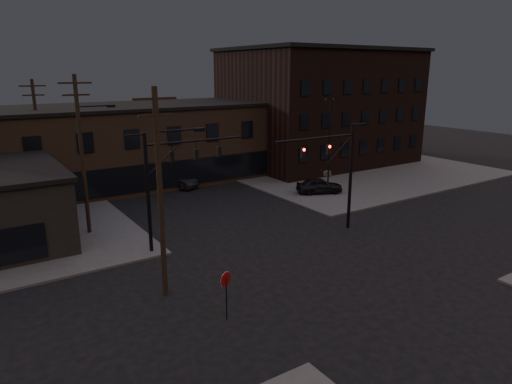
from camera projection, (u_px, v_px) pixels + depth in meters
ground at (323, 267)px, 28.08m from camera, size 140.00×140.00×0.00m
sidewalk_ne at (338, 166)px, 57.51m from camera, size 30.00×30.00×0.15m
building_row at (153, 144)px, 49.63m from camera, size 40.00×12.00×8.00m
building_right at (319, 108)px, 58.95m from camera, size 22.00×16.00×14.00m
traffic_signal_near at (340, 167)px, 33.29m from camera, size 7.12×0.24×8.00m
traffic_signal_far at (166, 177)px, 29.66m from camera, size 7.12×0.24×8.00m
stop_sign at (226, 284)px, 21.75m from camera, size 0.72×0.33×2.48m
utility_pole_near at (161, 189)px, 23.16m from camera, size 3.70×0.28×11.00m
utility_pole_mid at (83, 152)px, 32.23m from camera, size 3.70×0.28×11.50m
utility_pole_far at (39, 138)px, 41.43m from camera, size 2.20×0.28×11.00m
lot_light_a at (330, 136)px, 44.87m from camera, size 1.50×0.28×9.14m
lot_light_b at (339, 127)px, 52.10m from camera, size 1.50×0.28×9.14m
parked_car_lot_a at (319, 185)px, 44.29m from camera, size 4.78×3.43×1.51m
parked_car_lot_b at (314, 171)px, 51.28m from camera, size 4.55×2.44×1.25m
car_crossing at (176, 180)px, 47.05m from camera, size 3.38×5.21×1.62m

